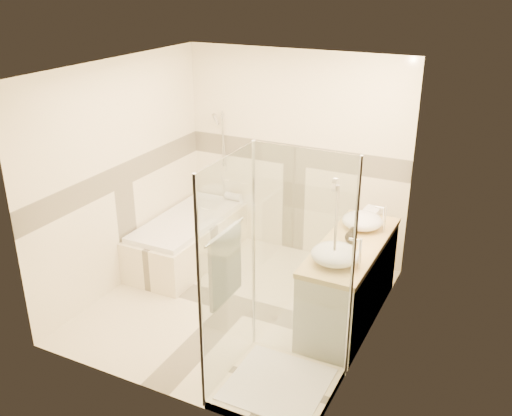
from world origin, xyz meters
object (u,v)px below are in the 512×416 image
at_px(shower_enclosure, 269,334).
at_px(vessel_sink_far, 335,254).
at_px(vessel_sink_near, 362,221).
at_px(vanity, 349,281).
at_px(amenity_bottle_b, 351,235).
at_px(amenity_bottle_a, 352,234).
at_px(bathtub, 188,237).

bearing_deg(shower_enclosure, vessel_sink_far, 71.35).
bearing_deg(vessel_sink_far, vessel_sink_near, 90.00).
bearing_deg(vanity, shower_enclosure, -102.97).
distance_m(vanity, vessel_sink_far, 0.69).
bearing_deg(amenity_bottle_b, shower_enclosure, -102.00).
xyz_separation_m(shower_enclosure, amenity_bottle_b, (0.27, 1.28, 0.42)).
xyz_separation_m(vessel_sink_far, amenity_bottle_b, (0.00, 0.47, -0.01)).
bearing_deg(amenity_bottle_b, vanity, -31.11).
relative_size(vessel_sink_near, vessel_sink_far, 0.94).
xyz_separation_m(shower_enclosure, vessel_sink_near, (0.27, 1.65, 0.43)).
height_order(vessel_sink_far, amenity_bottle_b, vessel_sink_far).
bearing_deg(shower_enclosure, vanity, 77.03).
bearing_deg(shower_enclosure, amenity_bottle_b, 78.00).
xyz_separation_m(vanity, vessel_sink_far, (-0.02, -0.46, 0.51)).
relative_size(vanity, amenity_bottle_a, 11.17).
xyz_separation_m(bathtub, shower_enclosure, (1.86, -1.62, 0.20)).
distance_m(vessel_sink_far, amenity_bottle_a, 0.52).
height_order(vanity, vessel_sink_far, vessel_sink_far).
bearing_deg(vanity, bathtub, 170.75).
height_order(shower_enclosure, vessel_sink_near, shower_enclosure).
height_order(vanity, shower_enclosure, shower_enclosure).
distance_m(vessel_sink_near, amenity_bottle_a, 0.33).
height_order(bathtub, amenity_bottle_b, amenity_bottle_b).
relative_size(vessel_sink_far, amenity_bottle_a, 3.05).
relative_size(vanity, amenity_bottle_b, 10.20).
distance_m(vessel_sink_far, amenity_bottle_b, 0.47).
height_order(vessel_sink_near, vessel_sink_far, vessel_sink_far).
distance_m(vanity, vessel_sink_near, 0.64).
height_order(shower_enclosure, amenity_bottle_a, shower_enclosure).
bearing_deg(amenity_bottle_a, amenity_bottle_b, -90.00).
distance_m(bathtub, amenity_bottle_a, 2.24).
bearing_deg(vessel_sink_near, shower_enclosure, -99.36).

